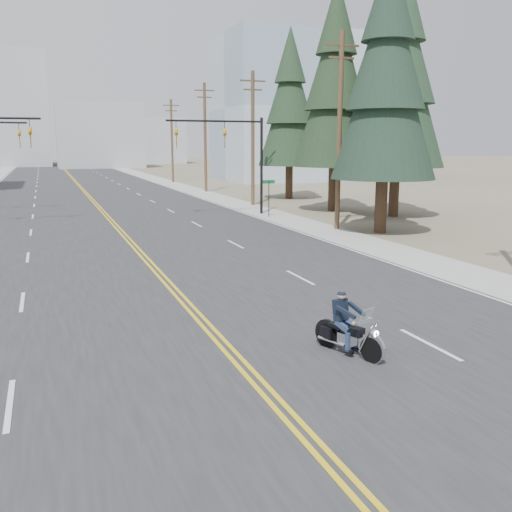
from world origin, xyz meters
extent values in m
plane|color=#776D56|center=(0.00, 0.00, 0.00)|extent=(400.00, 400.00, 0.00)
cube|color=#303033|center=(0.00, 70.00, 0.01)|extent=(20.00, 200.00, 0.01)
cube|color=#A5A5A0|center=(11.50, 70.00, 0.01)|extent=(3.00, 200.00, 0.01)
imported|color=#BF8C0C|center=(-4.70, 32.00, 6.05)|extent=(0.21, 0.26, 1.30)
cylinder|color=black|center=(11.00, 32.00, 3.50)|extent=(0.20, 0.20, 7.00)
cylinder|color=black|center=(7.50, 32.00, 6.70)|extent=(7.00, 0.14, 0.14)
imported|color=#BF8C0C|center=(8.20, 32.00, 6.05)|extent=(0.21, 0.26, 1.30)
imported|color=#BF8C0C|center=(4.70, 32.00, 6.05)|extent=(0.21, 0.26, 1.30)
imported|color=#BF8C0C|center=(-5.60, 40.00, 6.05)|extent=(0.21, 0.26, 1.30)
cylinder|color=black|center=(10.80, 30.00, 1.30)|extent=(0.06, 0.06, 2.60)
cube|color=#0C5926|center=(10.80, 30.00, 2.50)|extent=(0.90, 0.03, 0.25)
cylinder|color=brown|center=(12.50, 23.00, 5.75)|extent=(0.30, 0.30, 11.50)
cube|color=brown|center=(12.50, 23.00, 10.70)|extent=(2.20, 0.12, 0.12)
cube|color=brown|center=(12.50, 23.00, 10.00)|extent=(1.60, 0.12, 0.12)
cylinder|color=brown|center=(12.50, 38.00, 5.50)|extent=(0.30, 0.30, 11.00)
cube|color=brown|center=(12.50, 38.00, 10.20)|extent=(2.20, 0.12, 0.12)
cube|color=brown|center=(12.50, 38.00, 9.50)|extent=(1.60, 0.12, 0.12)
cylinder|color=brown|center=(12.50, 53.00, 5.75)|extent=(0.30, 0.30, 11.50)
cube|color=brown|center=(12.50, 53.00, 10.70)|extent=(2.20, 0.12, 0.12)
cube|color=brown|center=(12.50, 53.00, 10.00)|extent=(1.60, 0.12, 0.12)
cylinder|color=brown|center=(12.50, 70.00, 5.50)|extent=(0.30, 0.30, 11.00)
cube|color=brown|center=(12.50, 70.00, 10.20)|extent=(2.20, 0.12, 0.12)
cube|color=brown|center=(12.50, 70.00, 9.50)|extent=(1.60, 0.12, 0.12)
cube|color=#9EB5CC|center=(32.00, 70.00, 10.00)|extent=(24.00, 16.00, 20.00)
cube|color=#ADB2B7|center=(8.00, 125.00, 7.00)|extent=(18.00, 14.00, 14.00)
cube|color=#B7BCC6|center=(40.00, 110.00, 9.00)|extent=(16.00, 12.00, 18.00)
cube|color=#ADB2B7|center=(-12.00, 140.00, 13.00)|extent=(20.00, 15.00, 26.00)
cube|color=#B7BCC6|center=(25.00, 150.00, 6.00)|extent=(14.00, 14.00, 12.00)
cylinder|color=#382619|center=(14.25, 20.95, 1.57)|extent=(0.61, 0.61, 3.14)
cone|color=black|center=(14.25, 20.95, 7.85)|extent=(5.93, 5.93, 9.42)
cone|color=black|center=(14.25, 20.95, 10.52)|extent=(4.45, 4.45, 7.07)
cylinder|color=#382619|center=(19.33, 27.24, 1.76)|extent=(0.77, 0.77, 3.52)
cone|color=black|center=(19.33, 27.24, 8.79)|extent=(6.59, 6.59, 10.55)
cone|color=black|center=(19.33, 27.24, 11.78)|extent=(4.95, 4.95, 7.91)
cylinder|color=#382619|center=(16.88, 31.90, 1.71)|extent=(0.60, 0.60, 3.42)
cone|color=black|center=(16.88, 31.90, 8.55)|extent=(6.16, 6.16, 10.26)
cone|color=black|center=(16.88, 31.90, 11.46)|extent=(4.62, 4.62, 7.70)
cone|color=black|center=(16.88, 31.90, 14.37)|extent=(3.08, 3.08, 5.47)
cylinder|color=#382619|center=(17.81, 42.51, 1.57)|extent=(0.73, 0.73, 3.14)
cone|color=black|center=(17.81, 42.51, 7.84)|extent=(5.85, 5.85, 9.41)
cone|color=black|center=(17.81, 42.51, 10.51)|extent=(4.39, 4.39, 7.06)
cone|color=black|center=(17.81, 42.51, 13.17)|extent=(2.93, 2.93, 5.02)
camera|label=1|loc=(-4.06, -7.57, 5.10)|focal=40.00mm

